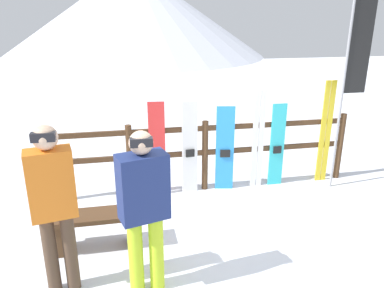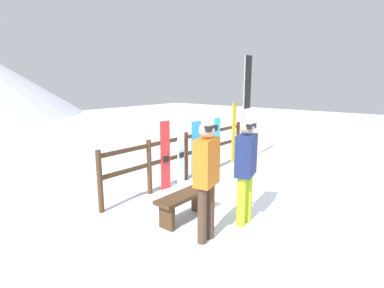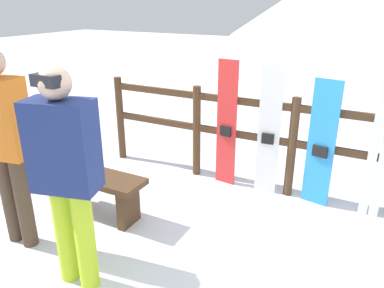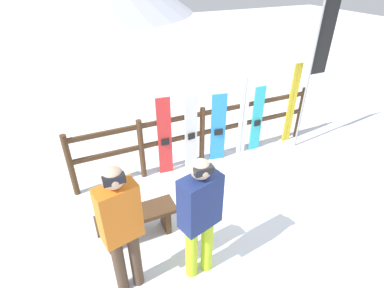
{
  "view_description": "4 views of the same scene",
  "coord_description": "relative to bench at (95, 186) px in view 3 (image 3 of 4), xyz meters",
  "views": [
    {
      "loc": [
        -1.3,
        -3.89,
        2.75
      ],
      "look_at": [
        -0.33,
        1.04,
        1.01
      ],
      "focal_mm": 35.0,
      "sensor_mm": 36.0,
      "label": 1
    },
    {
      "loc": [
        -5.34,
        -2.9,
        2.35
      ],
      "look_at": [
        -0.77,
        0.84,
        1.12
      ],
      "focal_mm": 28.0,
      "sensor_mm": 36.0,
      "label": 2
    },
    {
      "loc": [
        0.81,
        -2.35,
        2.16
      ],
      "look_at": [
        -0.85,
        0.83,
        0.76
      ],
      "focal_mm": 35.0,
      "sensor_mm": 36.0,
      "label": 3
    },
    {
      "loc": [
        -2.25,
        -2.83,
        3.47
      ],
      "look_at": [
        -0.51,
        0.98,
        0.9
      ],
      "focal_mm": 28.0,
      "sensor_mm": 36.0,
      "label": 4
    }
  ],
  "objects": [
    {
      "name": "fence",
      "position": [
        1.7,
        1.38,
        0.35
      ],
      "size": [
        4.92,
        0.1,
        1.17
      ],
      "color": "#4C331E",
      "rests_on": "ground"
    },
    {
      "name": "person_orange",
      "position": [
        -0.3,
        -0.7,
        0.72
      ],
      "size": [
        0.47,
        0.31,
        1.81
      ],
      "color": "#4C3828",
      "rests_on": "ground"
    },
    {
      "name": "ski_pair_white",
      "position": [
        2.57,
        1.32,
        0.49
      ],
      "size": [
        0.2,
        0.02,
        1.66
      ],
      "color": "white",
      "rests_on": "ground"
    },
    {
      "name": "snowboard_blue",
      "position": [
        2.01,
        1.32,
        0.36
      ],
      "size": [
        0.29,
        0.1,
        1.41
      ],
      "color": "#288CE0",
      "rests_on": "ground"
    },
    {
      "name": "snowboard_red",
      "position": [
        0.92,
        1.32,
        0.42
      ],
      "size": [
        0.26,
        0.08,
        1.53
      ],
      "color": "red",
      "rests_on": "ground"
    },
    {
      "name": "ground_plane",
      "position": [
        1.7,
        -0.26,
        -0.34
      ],
      "size": [
        40.0,
        40.0,
        0.0
      ],
      "primitive_type": "plane",
      "color": "white"
    },
    {
      "name": "person_navy",
      "position": [
        0.56,
        -0.86,
        0.67
      ],
      "size": [
        0.52,
        0.37,
        1.75
      ],
      "color": "#B7D826",
      "rests_on": "ground"
    },
    {
      "name": "snowboard_white",
      "position": [
        1.43,
        1.32,
        0.41
      ],
      "size": [
        0.25,
        0.07,
        1.51
      ],
      "color": "white",
      "rests_on": "ground"
    },
    {
      "name": "bench",
      "position": [
        0.0,
        0.0,
        0.0
      ],
      "size": [
        1.12,
        0.36,
        0.48
      ],
      "color": "#4C331E",
      "rests_on": "ground"
    }
  ]
}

